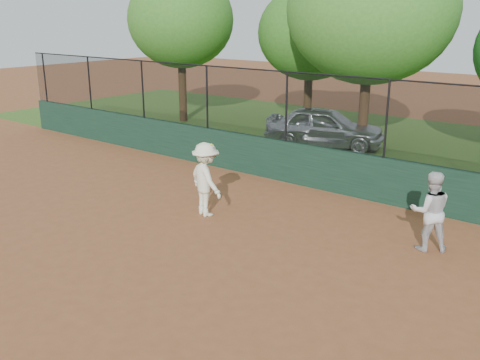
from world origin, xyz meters
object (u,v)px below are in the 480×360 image
Objects in this scene: player_main at (206,179)px; tree_2 at (371,9)px; tree_1 at (310,33)px; player_second at (430,211)px; parked_car at (324,127)px; tree_0 at (180,20)px.

tree_2 reaches higher than player_main.
tree_1 is at bearing 108.71° from player_main.
player_second is 0.29× the size of tree_1.
player_second is at bearing -55.60° from tree_2.
tree_1 is (-2.34, 2.65, 3.22)m from parked_car.
tree_1 is at bearing 150.35° from tree_2.
tree_1 is 4.20m from tree_2.
tree_2 is at bearing -88.12° from player_second.
parked_car is 8.14m from player_main.
player_main is 9.52m from tree_2.
parked_car is at bearing 99.05° from player_main.
player_main is 11.69m from tree_1.
tree_1 reaches higher than player_main.
tree_2 is at bearing 90.38° from player_main.
tree_0 reaches higher than player_main.
player_main is at bearing 170.17° from parked_car.
player_second is at bearing -155.95° from parked_car.
tree_1 reaches higher than player_second.
tree_0 is (-7.60, 0.41, 3.74)m from parked_car.
parked_car is 2.30× the size of player_main.
tree_1 is at bearing 23.12° from tree_0.
player_second is 0.26× the size of tree_0.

